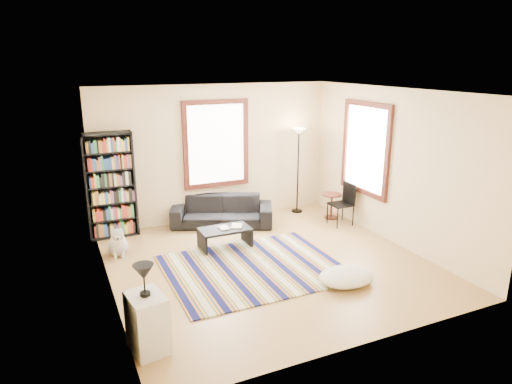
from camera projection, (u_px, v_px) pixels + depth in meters
name	position (u px, v px, depth m)	size (l,w,h in m)	color
floor	(268.00, 266.00, 7.61)	(5.00, 5.00, 0.10)	#9F7348
ceiling	(270.00, 88.00, 6.80)	(5.00, 5.00, 0.10)	white
wall_back	(215.00, 153.00, 9.43)	(5.00, 0.10, 2.80)	beige
wall_front	(371.00, 237.00, 4.98)	(5.00, 0.10, 2.80)	beige
wall_left	(101.00, 202.00, 6.19)	(0.10, 5.00, 2.80)	beige
wall_right	(396.00, 167.00, 8.22)	(0.10, 5.00, 2.80)	beige
window_back	(216.00, 144.00, 9.31)	(1.20, 0.06, 1.60)	white
window_right	(366.00, 149.00, 8.83)	(0.06, 1.20, 1.60)	white
rug	(254.00, 268.00, 7.39)	(2.77, 2.22, 0.02)	#0C0F3F
sofa	(222.00, 211.00, 9.28)	(2.02, 0.79, 0.59)	black
bookshelf	(110.00, 186.00, 8.49)	(0.90, 0.30, 2.00)	black
coffee_table	(225.00, 238.00, 8.19)	(0.90, 0.50, 0.36)	black
book_a	(220.00, 229.00, 8.10)	(0.23, 0.17, 0.02)	beige
book_b	(232.00, 226.00, 8.24)	(0.19, 0.26, 0.02)	beige
floor_cushion	(346.00, 277.00, 6.88)	(0.89, 0.66, 0.22)	beige
floor_lamp	(298.00, 171.00, 9.91)	(0.30, 0.30, 1.86)	black
side_table	(331.00, 206.00, 9.68)	(0.40, 0.40, 0.54)	#481812
folding_chair	(341.00, 204.00, 9.26)	(0.42, 0.40, 0.86)	black
white_cabinet	(147.00, 323.00, 5.24)	(0.38, 0.50, 0.70)	silver
table_lamp	(144.00, 280.00, 5.08)	(0.24, 0.24, 0.38)	black
dog	(118.00, 240.00, 7.85)	(0.38, 0.54, 0.54)	silver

